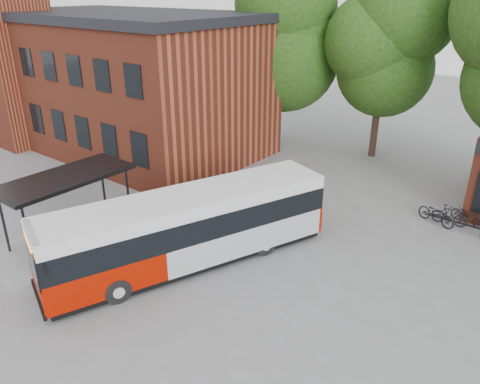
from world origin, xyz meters
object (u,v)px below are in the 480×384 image
Objects in this scene: bicycle_1 at (450,215)px; bicycle_2 at (468,215)px; bus_shelter at (70,208)px; bicycle_0 at (436,214)px; city_bus at (190,229)px.

bicycle_1 reaches higher than bicycle_2.
bus_shelter is 4.29× the size of bicycle_2.
city_bus is at bearing 163.63° from bicycle_0.
bicycle_1 is (12.17, 11.28, -0.98)m from bus_shelter.
bicycle_2 is (12.79, 11.86, -1.02)m from bus_shelter.
bus_shelter reaches higher than bicycle_0.
bicycle_0 is 1.13× the size of bicycle_2.
bicycle_0 is 1.41m from bicycle_2.
bicycle_1 is at bearing 151.11° from bicycle_2.
bicycle_0 is at bearing 75.55° from city_bus.
city_bus is 12.66m from bicycle_2.
bicycle_1 is at bearing 42.83° from bus_shelter.
bicycle_0 is 0.56m from bicycle_1.
bicycle_1 is 0.96× the size of bicycle_2.
city_bus is at bearing 161.21° from bicycle_2.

